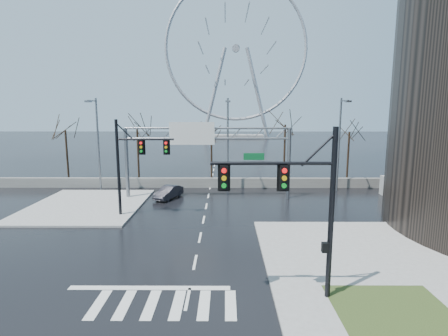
{
  "coord_description": "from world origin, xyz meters",
  "views": [
    {
      "loc": [
        1.77,
        -19.07,
        8.67
      ],
      "look_at": [
        1.64,
        9.37,
        4.0
      ],
      "focal_mm": 28.0,
      "sensor_mm": 36.0,
      "label": 1
    }
  ],
  "objects_px": {
    "sign_gantry": "(204,147)",
    "car": "(168,192)",
    "signal_mast_near": "(302,198)",
    "signal_mast_far": "(132,159)",
    "ferris_wheel": "(236,55)"
  },
  "relations": [
    {
      "from": "sign_gantry",
      "to": "car",
      "type": "relative_size",
      "value": 4.29
    },
    {
      "from": "signal_mast_near",
      "to": "sign_gantry",
      "type": "height_order",
      "value": "signal_mast_near"
    },
    {
      "from": "signal_mast_far",
      "to": "car",
      "type": "xyz_separation_m",
      "value": [
        1.93,
        5.93,
        -4.2
      ]
    },
    {
      "from": "signal_mast_near",
      "to": "sign_gantry",
      "type": "distance_m",
      "value": 19.79
    },
    {
      "from": "signal_mast_near",
      "to": "sign_gantry",
      "type": "xyz_separation_m",
      "value": [
        -5.52,
        19.0,
        0.31
      ]
    },
    {
      "from": "sign_gantry",
      "to": "car",
      "type": "xyz_separation_m",
      "value": [
        -3.56,
        -0.07,
        -4.55
      ]
    },
    {
      "from": "signal_mast_far",
      "to": "ferris_wheel",
      "type": "xyz_separation_m",
      "value": [
        10.87,
        86.04,
        21.3
      ]
    },
    {
      "from": "sign_gantry",
      "to": "signal_mast_far",
      "type": "bearing_deg",
      "value": -132.47
    },
    {
      "from": "ferris_wheel",
      "to": "car",
      "type": "height_order",
      "value": "ferris_wheel"
    },
    {
      "from": "signal_mast_near",
      "to": "ferris_wheel",
      "type": "xyz_separation_m",
      "value": [
        -0.14,
        99.04,
        21.26
      ]
    },
    {
      "from": "car",
      "to": "signal_mast_far",
      "type": "bearing_deg",
      "value": -85.72
    },
    {
      "from": "signal_mast_far",
      "to": "car",
      "type": "height_order",
      "value": "signal_mast_far"
    },
    {
      "from": "ferris_wheel",
      "to": "car",
      "type": "bearing_deg",
      "value": -96.36
    },
    {
      "from": "sign_gantry",
      "to": "ferris_wheel",
      "type": "bearing_deg",
      "value": 86.16
    },
    {
      "from": "signal_mast_near",
      "to": "sign_gantry",
      "type": "bearing_deg",
      "value": 106.19
    }
  ]
}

